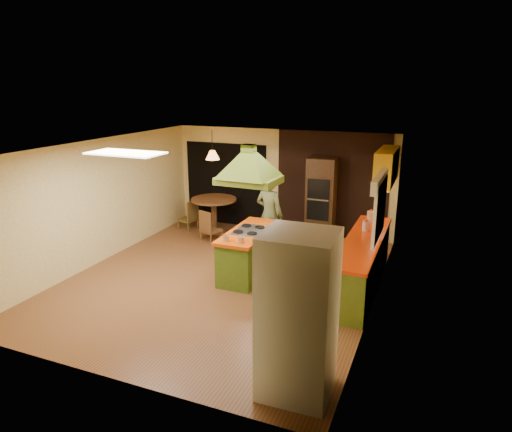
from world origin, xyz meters
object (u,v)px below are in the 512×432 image
at_px(refrigerator, 298,315).
at_px(kitchen_island, 249,252).
at_px(wall_oven, 321,199).
at_px(dining_table, 214,208).
at_px(man, 269,215).
at_px(canister_large, 371,217).

bearing_deg(refrigerator, kitchen_island, 120.25).
height_order(kitchen_island, wall_oven, wall_oven).
relative_size(kitchen_island, refrigerator, 0.88).
distance_m(kitchen_island, dining_table, 2.83).
distance_m(man, canister_large, 2.11).
distance_m(dining_table, canister_large, 4.03).
bearing_deg(wall_oven, refrigerator, -81.37).
height_order(kitchen_island, man, man).
relative_size(refrigerator, wall_oven, 1.03).
bearing_deg(canister_large, man, -178.38).
xyz_separation_m(refrigerator, dining_table, (-3.73, 5.13, -0.41)).
xyz_separation_m(wall_oven, canister_large, (1.32, -1.26, 0.06)).
bearing_deg(man, kitchen_island, 102.57).
bearing_deg(man, canister_large, -168.15).
distance_m(kitchen_island, canister_large, 2.49).
bearing_deg(man, refrigerator, 124.80).
bearing_deg(canister_large, refrigerator, -92.34).
distance_m(man, dining_table, 2.04).
relative_size(wall_oven, canister_large, 8.88).
bearing_deg(canister_large, wall_oven, 136.40).
bearing_deg(dining_table, man, -26.91).
bearing_deg(dining_table, kitchen_island, -49.10).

